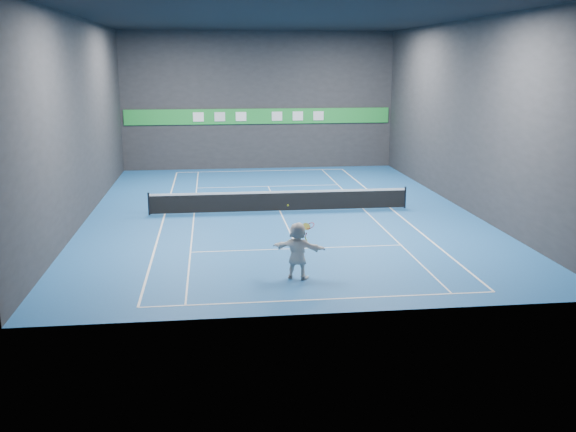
{
  "coord_description": "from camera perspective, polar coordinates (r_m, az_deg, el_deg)",
  "views": [
    {
      "loc": [
        -3.21,
        -29.98,
        7.04
      ],
      "look_at": [
        -0.47,
        -7.18,
        1.5
      ],
      "focal_mm": 40.0,
      "sensor_mm": 36.0,
      "label": 1
    }
  ],
  "objects": [
    {
      "name": "sideline_singles_left",
      "position": [
        30.81,
        -8.34,
        0.21
      ],
      "size": [
        0.06,
        23.78,
        0.01
      ],
      "primitive_type": "cube",
      "color": "white",
      "rests_on": "ground"
    },
    {
      "name": "sideline_doubles_left",
      "position": [
        30.88,
        -10.9,
        0.14
      ],
      "size": [
        0.08,
        23.78,
        0.01
      ],
      "primitive_type": "cube",
      "color": "white",
      "rests_on": "ground"
    },
    {
      "name": "ceiling",
      "position": [
        30.21,
        -0.77,
        17.28
      ],
      "size": [
        26.0,
        26.0,
        0.0
      ],
      "primitive_type": "plane",
      "color": "black",
      "rests_on": "ground"
    },
    {
      "name": "wall_back",
      "position": [
        43.17,
        -2.62,
        10.18
      ],
      "size": [
        18.0,
        0.1,
        9.0
      ],
      "primitive_type": "cube",
      "color": "#27272A",
      "rests_on": "ground"
    },
    {
      "name": "tennis_ball",
      "position": [
        20.9,
        -0.01,
        0.96
      ],
      "size": [
        0.07,
        0.07,
        0.07
      ],
      "primitive_type": "sphere",
      "color": "#CCDB24",
      "rests_on": "player"
    },
    {
      "name": "baseline_near",
      "position": [
        19.67,
        3.03,
        -7.41
      ],
      "size": [
        10.98,
        0.08,
        0.01
      ],
      "primitive_type": "cube",
      "color": "white",
      "rests_on": "ground"
    },
    {
      "name": "sideline_singles_right",
      "position": [
        31.65,
        6.7,
        0.62
      ],
      "size": [
        0.06,
        23.78,
        0.01
      ],
      "primitive_type": "cube",
      "color": "white",
      "rests_on": "ground"
    },
    {
      "name": "sponsor_banner",
      "position": [
        43.18,
        -2.59,
        8.85
      ],
      "size": [
        17.64,
        0.11,
        1.0
      ],
      "color": "green",
      "rests_on": "wall_back"
    },
    {
      "name": "player",
      "position": [
        21.19,
        0.87,
        -3.09
      ],
      "size": [
        1.88,
        1.22,
        1.94
      ],
      "primitive_type": "imported",
      "rotation": [
        0.0,
        0.0,
        2.75
      ],
      "color": "white",
      "rests_on": "ground"
    },
    {
      "name": "service_line_near",
      "position": [
        24.81,
        0.87,
        -2.91
      ],
      "size": [
        8.23,
        0.06,
        0.01
      ],
      "primitive_type": "cube",
      "color": "white",
      "rests_on": "ground"
    },
    {
      "name": "wall_left",
      "position": [
        30.64,
        -17.9,
        8.16
      ],
      "size": [
        0.1,
        26.0,
        9.0
      ],
      "primitive_type": "cube",
      "color": "#27272A",
      "rests_on": "ground"
    },
    {
      "name": "baseline_far",
      "position": [
        42.58,
        -2.44,
        4.04
      ],
      "size": [
        10.98,
        0.08,
        0.01
      ],
      "primitive_type": "cube",
      "color": "white",
      "rests_on": "ground"
    },
    {
      "name": "service_line_far",
      "position": [
        37.19,
        -1.78,
        2.65
      ],
      "size": [
        8.23,
        0.06,
        0.01
      ],
      "primitive_type": "cube",
      "color": "white",
      "rests_on": "ground"
    },
    {
      "name": "ground",
      "position": [
        30.96,
        -0.72,
        0.42
      ],
      "size": [
        26.0,
        26.0,
        0.0
      ],
      "primitive_type": "plane",
      "color": "#1B5497",
      "rests_on": "ground"
    },
    {
      "name": "tennis_net",
      "position": [
        30.84,
        -0.72,
        1.4
      ],
      "size": [
        12.5,
        0.1,
        1.07
      ],
      "color": "black",
      "rests_on": "ground"
    },
    {
      "name": "wall_front",
      "position": [
        17.47,
        3.84,
        5.18
      ],
      "size": [
        18.0,
        0.1,
        9.0
      ],
      "primitive_type": "cube",
      "color": "#27272A",
      "rests_on": "ground"
    },
    {
      "name": "center_service_line",
      "position": [
        30.96,
        -0.72,
        0.43
      ],
      "size": [
        0.06,
        12.8,
        0.01
      ],
      "primitive_type": "cube",
      "color": "white",
      "rests_on": "ground"
    },
    {
      "name": "wall_right",
      "position": [
        32.47,
        15.44,
        8.6
      ],
      "size": [
        0.1,
        26.0,
        9.0
      ],
      "primitive_type": "cube",
      "color": "#27272A",
      "rests_on": "ground"
    },
    {
      "name": "tennis_racket",
      "position": [
        21.08,
        1.89,
        -1.06
      ],
      "size": [
        0.48,
        0.35,
        0.72
      ],
      "color": "red",
      "rests_on": "player"
    },
    {
      "name": "sideline_doubles_right",
      "position": [
        32.0,
        9.1,
        0.69
      ],
      "size": [
        0.08,
        23.78,
        0.01
      ],
      "primitive_type": "cube",
      "color": "white",
      "rests_on": "ground"
    }
  ]
}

